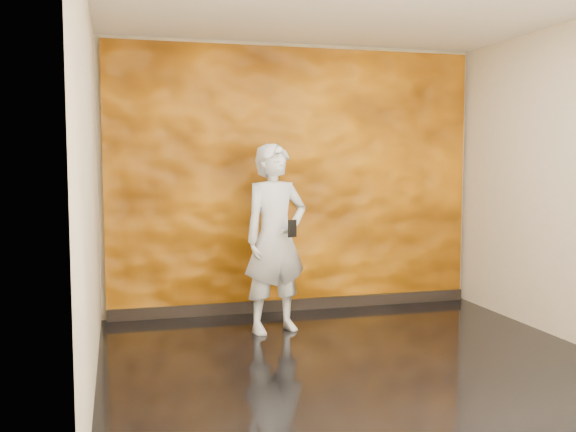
% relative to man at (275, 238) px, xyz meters
% --- Properties ---
extents(room, '(4.02, 4.02, 2.81)m').
position_rel_man_xyz_m(room, '(0.41, -1.17, 0.53)').
color(room, black).
rests_on(room, ground).
extents(feature_wall, '(3.90, 0.06, 2.75)m').
position_rel_man_xyz_m(feature_wall, '(0.41, 0.79, 0.51)').
color(feature_wall, orange).
rests_on(feature_wall, ground).
extents(baseboard, '(3.90, 0.04, 0.12)m').
position_rel_man_xyz_m(baseboard, '(0.41, 0.75, -0.81)').
color(baseboard, black).
rests_on(baseboard, ground).
extents(man, '(0.72, 0.57, 1.74)m').
position_rel_man_xyz_m(man, '(0.00, 0.00, 0.00)').
color(man, '#AAB1BB').
rests_on(man, ground).
extents(phone, '(0.08, 0.04, 0.16)m').
position_rel_man_xyz_m(phone, '(0.09, -0.25, 0.12)').
color(phone, black).
rests_on(phone, man).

